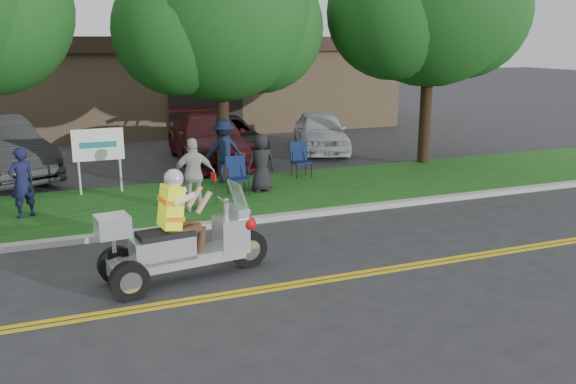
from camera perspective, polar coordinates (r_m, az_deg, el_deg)
name	(u,v)px	position (r m, az deg, el deg)	size (l,w,h in m)	color
ground	(311,270)	(10.71, 2.14, -7.30)	(120.00, 120.00, 0.00)	#28282B
centerline_near	(325,282)	(10.22, 3.47, -8.37)	(60.00, 0.10, 0.01)	gold
centerline_far	(321,278)	(10.36, 3.09, -8.06)	(60.00, 0.10, 0.01)	gold
curb	(254,220)	(13.38, -3.15, -2.61)	(60.00, 0.25, 0.12)	#A8A89E
grass_verge	(227,197)	(15.36, -5.73, -0.47)	(60.00, 4.00, 0.10)	#154412
commercial_building	(184,81)	(28.79, -9.73, 10.16)	(18.00, 8.20, 4.00)	#9E7F5B
tree_mid	(222,19)	(16.98, -6.23, 15.82)	(5.88, 4.80, 7.05)	#332114
tree_right	(433,0)	(19.63, 13.38, 17.04)	(6.86, 5.60, 8.07)	#332114
business_sign	(98,148)	(15.97, -17.33, 3.93)	(1.25, 0.06, 1.75)	silver
trike_scooter	(179,242)	(10.21, -10.16, -4.64)	(2.91, 1.04, 1.90)	black
lawn_chair_a	(237,173)	(15.34, -4.80, 1.78)	(0.51, 0.53, 0.95)	black
lawn_chair_b	(300,157)	(17.31, 1.12, 3.31)	(0.52, 0.54, 0.98)	black
spectator_adult_left	(22,183)	(14.43, -23.64, 0.81)	(0.57, 0.37, 1.55)	#141738
spectator_adult_right	(194,175)	(13.92, -8.79, 1.62)	(0.97, 0.41, 1.66)	beige
spectator_chair_a	(224,151)	(16.61, -6.05, 3.84)	(1.11, 0.64, 1.72)	#141C37
spectator_chair_b	(261,163)	(15.55, -2.53, 2.77)	(0.73, 0.47, 1.49)	black
parked_car_mid	(224,137)	(20.75, -5.98, 5.13)	(2.28, 4.94, 1.37)	black
parked_car_right	(209,139)	(19.96, -7.43, 4.98)	(2.16, 5.32, 1.54)	#410F12
parked_car_far_right	(320,131)	(21.76, 3.05, 5.68)	(1.69, 4.21, 1.43)	silver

